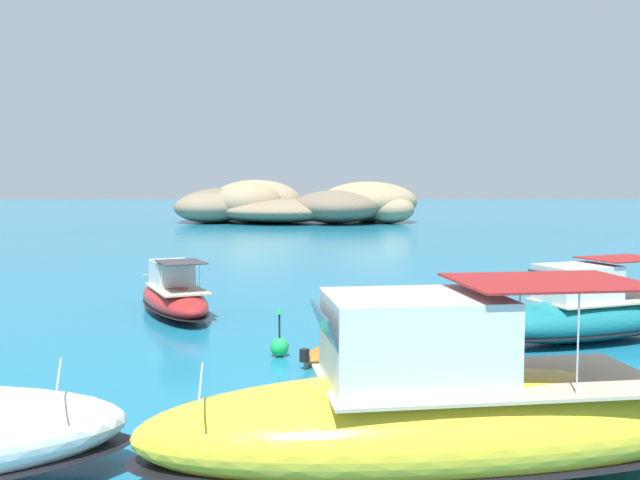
# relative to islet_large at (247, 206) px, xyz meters

# --- Properties ---
(ground_plane) EXTENTS (400.00, 400.00, 0.00)m
(ground_plane) POSITION_rel_islet_large_xyz_m (8.70, -77.36, -2.11)
(ground_plane) COLOR #197093
(islet_large) EXTENTS (26.36, 22.34, 5.46)m
(islet_large) POSITION_rel_islet_large_xyz_m (0.00, 0.00, 0.00)
(islet_large) COLOR #84755B
(islet_large) RESTS_ON ground
(islet_small) EXTENTS (18.92, 18.37, 5.23)m
(islet_small) POSITION_rel_islet_large_xyz_m (14.32, -2.01, 0.30)
(islet_small) COLOR #756651
(islet_small) RESTS_ON ground
(motorboat_teal) EXTENTS (8.82, 5.24, 2.65)m
(motorboat_teal) POSITION_rel_islet_large_xyz_m (16.51, -69.40, -1.27)
(motorboat_teal) COLOR #19727A
(motorboat_teal) RESTS_ON ground
(motorboat_yellow) EXTENTS (11.26, 4.55, 3.43)m
(motorboat_yellow) POSITION_rel_islet_large_xyz_m (9.71, -79.89, -1.02)
(motorboat_yellow) COLOR yellow
(motorboat_yellow) RESTS_ON ground
(motorboat_red) EXTENTS (4.66, 7.25, 2.19)m
(motorboat_red) POSITION_rel_islet_large_xyz_m (2.23, -64.41, -1.41)
(motorboat_red) COLOR red
(motorboat_red) RESTS_ON ground
(dinghy_tender) EXTENTS (2.46, 2.73, 0.58)m
(dinghy_tender) POSITION_rel_islet_large_xyz_m (8.18, -71.73, -1.89)
(dinghy_tender) COLOR orange
(dinghy_tender) RESTS_ON ground
(channel_buoy) EXTENTS (0.56, 0.56, 1.48)m
(channel_buoy) POSITION_rel_islet_large_xyz_m (6.60, -71.31, -1.77)
(channel_buoy) COLOR green
(channel_buoy) RESTS_ON ground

